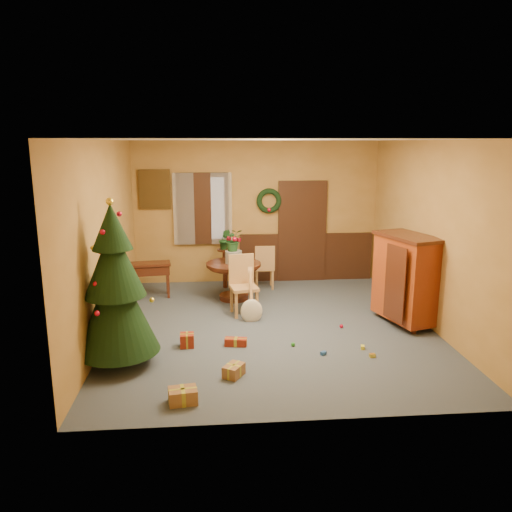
{
  "coord_description": "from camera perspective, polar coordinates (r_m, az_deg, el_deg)",
  "views": [
    {
      "loc": [
        -0.88,
        -7.43,
        2.86
      ],
      "look_at": [
        -0.21,
        0.4,
        1.07
      ],
      "focal_mm": 35.0,
      "sensor_mm": 36.0,
      "label": 1
    }
  ],
  "objects": [
    {
      "name": "chair_far",
      "position": [
        9.89,
        0.97,
        -1.09
      ],
      "size": [
        0.4,
        0.4,
        0.89
      ],
      "color": "#A67142",
      "rests_on": "floor"
    },
    {
      "name": "toy_b",
      "position": [
        7.29,
        4.25,
        -10.04
      ],
      "size": [
        0.06,
        0.06,
        0.06
      ],
      "primitive_type": "sphere",
      "color": "#258524",
      "rests_on": "floor"
    },
    {
      "name": "stand_plant",
      "position": [
        9.89,
        -3.6,
        1.92
      ],
      "size": [
        0.23,
        0.18,
        0.41
      ],
      "primitive_type": "imported",
      "rotation": [
        0.0,
        0.0,
        -0.02
      ],
      "color": "#19471E",
      "rests_on": "plant_stand"
    },
    {
      "name": "writing_desk",
      "position": [
        9.56,
        -12.0,
        -1.73
      ],
      "size": [
        0.8,
        0.48,
        0.67
      ],
      "color": "black",
      "rests_on": "floor"
    },
    {
      "name": "dining_table",
      "position": [
        9.24,
        -2.57,
        -2.05
      ],
      "size": [
        1.01,
        1.01,
        0.7
      ],
      "color": "black",
      "rests_on": "floor"
    },
    {
      "name": "sideboard",
      "position": [
        8.28,
        16.78,
        -2.29
      ],
      "size": [
        0.89,
        1.26,
        1.46
      ],
      "color": "#5F1A0A",
      "rests_on": "floor"
    },
    {
      "name": "room_envelope",
      "position": [
        10.34,
        1.22,
        3.13
      ],
      "size": [
        5.5,
        5.5,
        5.5
      ],
      "color": "#394553",
      "rests_on": "ground"
    },
    {
      "name": "christmas_tree",
      "position": [
        6.62,
        -15.78,
        -3.57
      ],
      "size": [
        1.07,
        1.07,
        2.2
      ],
      "color": "#382111",
      "rests_on": "floor"
    },
    {
      "name": "gift_a",
      "position": [
        5.88,
        -8.36,
        -15.52
      ],
      "size": [
        0.35,
        0.28,
        0.17
      ],
      "color": "brown",
      "rests_on": "floor"
    },
    {
      "name": "toy_e",
      "position": [
        7.11,
        13.15,
        -11.02
      ],
      "size": [
        0.08,
        0.06,
        0.05
      ],
      "primitive_type": "cube",
      "rotation": [
        0.0,
        0.0,
        0.08
      ],
      "color": "yellow",
      "rests_on": "floor"
    },
    {
      "name": "gift_c",
      "position": [
        6.41,
        -2.56,
        -12.93
      ],
      "size": [
        0.31,
        0.33,
        0.15
      ],
      "color": "brown",
      "rests_on": "floor"
    },
    {
      "name": "plant_stand",
      "position": [
        9.99,
        -3.56,
        -0.9
      ],
      "size": [
        0.31,
        0.31,
        0.79
      ],
      "color": "black",
      "rests_on": "floor"
    },
    {
      "name": "gift_d",
      "position": [
        7.3,
        -2.32,
        -9.78
      ],
      "size": [
        0.33,
        0.18,
        0.11
      ],
      "color": "maroon",
      "rests_on": "floor"
    },
    {
      "name": "chair_near",
      "position": [
        8.48,
        -1.51,
        -3.04
      ],
      "size": [
        0.51,
        0.51,
        1.01
      ],
      "color": "#A67142",
      "rests_on": "floor"
    },
    {
      "name": "centerpiece_plant",
      "position": [
        9.1,
        -2.61,
        1.84
      ],
      "size": [
        0.37,
        0.32,
        0.41
      ],
      "primitive_type": "imported",
      "color": "#1E4C23",
      "rests_on": "urn"
    },
    {
      "name": "toy_a",
      "position": [
        7.07,
        7.71,
        -10.95
      ],
      "size": [
        0.09,
        0.09,
        0.05
      ],
      "primitive_type": "cube",
      "rotation": [
        0.0,
        0.0,
        0.64
      ],
      "color": "#214D93",
      "rests_on": "floor"
    },
    {
      "name": "gift_b",
      "position": [
        7.31,
        -7.88,
        -9.52
      ],
      "size": [
        0.2,
        0.2,
        0.2
      ],
      "color": "maroon",
      "rests_on": "floor"
    },
    {
      "name": "guitar",
      "position": [
        8.11,
        -0.52,
        -4.65
      ],
      "size": [
        0.45,
        0.6,
        0.83
      ],
      "primitive_type": null,
      "rotation": [
        -0.49,
        0.0,
        -0.18
      ],
      "color": "beige",
      "rests_on": "floor"
    },
    {
      "name": "toy_c",
      "position": [
        7.35,
        12.09,
        -10.17
      ],
      "size": [
        0.07,
        0.09,
        0.05
      ],
      "primitive_type": "cube",
      "rotation": [
        0.0,
        0.0,
        1.33
      ],
      "color": "yellow",
      "rests_on": "floor"
    },
    {
      "name": "urn",
      "position": [
        9.16,
        -2.59,
        -0.11
      ],
      "size": [
        0.31,
        0.31,
        0.23
      ],
      "primitive_type": "cylinder",
      "color": "slate",
      "rests_on": "dining_table"
    },
    {
      "name": "toy_d",
      "position": [
        8.06,
        9.73,
        -7.91
      ],
      "size": [
        0.06,
        0.06,
        0.06
      ],
      "primitive_type": "sphere",
      "color": "red",
      "rests_on": "floor"
    }
  ]
}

